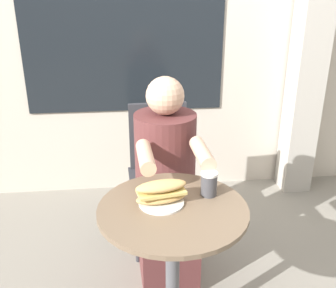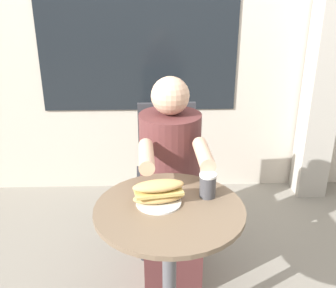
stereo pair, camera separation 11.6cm
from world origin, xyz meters
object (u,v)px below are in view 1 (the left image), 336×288
Objects in this scene: diner_chair at (160,162)px; sandwich_on_plate at (161,193)px; seated_diner at (166,195)px; drink_cup at (209,184)px; cafe_table at (173,248)px.

diner_chair reaches higher than sandwich_on_plate.
seated_diner reaches higher than drink_cup.
cafe_table is 6.79× the size of drink_cup.
seated_diner is (0.02, 0.48, -0.02)m from cafe_table.
cafe_table is 0.63× the size of seated_diner.
cafe_table is 0.25m from sandwich_on_plate.
cafe_table is 0.82m from diner_chair.
drink_cup is (0.14, -0.39, 0.27)m from seated_diner.
cafe_table is 0.31m from drink_cup.
sandwich_on_plate is (-0.06, -0.79, 0.23)m from diner_chair.
drink_cup reaches higher than cafe_table.
sandwich_on_plate is at bearing 79.34° from seated_diner.
diner_chair is (0.02, 0.82, 0.01)m from cafe_table.
seated_diner is at bearing 87.21° from cafe_table.
seated_diner is 0.50m from drink_cup.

